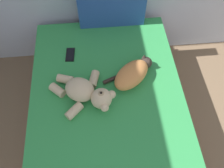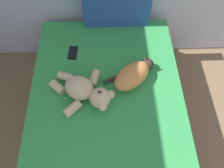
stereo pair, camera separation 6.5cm
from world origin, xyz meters
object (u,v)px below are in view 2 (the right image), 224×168
at_px(cell_phone, 73,53).
at_px(teddy_bear, 85,91).
at_px(patterned_cushion, 117,1).
at_px(cat, 133,75).
at_px(bed, 107,119).

bearing_deg(cell_phone, teddy_bear, -73.73).
relative_size(patterned_cushion, cat, 1.44).
bearing_deg(cell_phone, cat, -30.63).
bearing_deg(teddy_bear, cat, 20.66).
bearing_deg(teddy_bear, patterned_cushion, 71.45).
xyz_separation_m(patterned_cushion, teddy_bear, (-0.27, -0.81, -0.19)).
distance_m(bed, patterned_cushion, 1.04).
distance_m(patterned_cushion, cell_phone, 0.60).
relative_size(bed, cat, 4.53).
bearing_deg(bed, cat, 45.07).
bearing_deg(cat, cell_phone, 149.37).
height_order(patterned_cushion, cell_phone, patterned_cushion).
height_order(bed, cat, cat).
relative_size(teddy_bear, cell_phone, 3.34).
bearing_deg(cell_phone, bed, -60.93).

